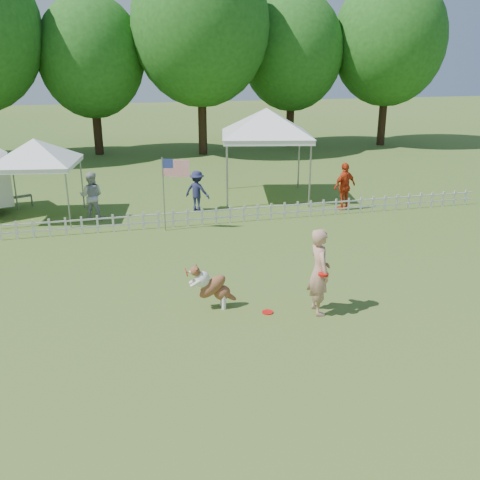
{
  "coord_description": "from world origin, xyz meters",
  "views": [
    {
      "loc": [
        -2.98,
        -10.42,
        5.51
      ],
      "look_at": [
        0.29,
        2.0,
        1.1
      ],
      "focal_mm": 40.0,
      "sensor_mm": 36.0,
      "label": 1
    }
  ],
  "objects": [
    {
      "name": "ground",
      "position": [
        0.0,
        0.0,
        0.0
      ],
      "size": [
        120.0,
        120.0,
        0.0
      ],
      "primitive_type": "plane",
      "color": "#2E5A1C",
      "rests_on": "ground"
    },
    {
      "name": "picket_fence",
      "position": [
        0.0,
        7.0,
        0.3
      ],
      "size": [
        22.0,
        0.08,
        0.6
      ],
      "primitive_type": null,
      "color": "silver",
      "rests_on": "ground"
    },
    {
      "name": "handler",
      "position": [
        1.52,
        -0.24,
        0.99
      ],
      "size": [
        0.51,
        0.74,
        1.99
      ],
      "primitive_type": "imported",
      "rotation": [
        0.0,
        0.0,
        1.53
      ],
      "color": "tan",
      "rests_on": "ground"
    },
    {
      "name": "dog",
      "position": [
        -0.73,
        0.56,
        0.54
      ],
      "size": [
        1.06,
        0.38,
        1.09
      ],
      "primitive_type": null,
      "rotation": [
        0.0,
        0.0,
        -0.03
      ],
      "color": "brown",
      "rests_on": "ground"
    },
    {
      "name": "frisbee_on_turf",
      "position": [
        0.41,
        0.01,
        0.01
      ],
      "size": [
        0.31,
        0.31,
        0.02
      ],
      "primitive_type": "cylinder",
      "rotation": [
        0.0,
        0.0,
        -0.26
      ],
      "color": "red",
      "rests_on": "ground"
    },
    {
      "name": "canopy_tent_left",
      "position": [
        -5.16,
        9.27,
        1.4
      ],
      "size": [
        3.12,
        3.12,
        2.79
      ],
      "primitive_type": null,
      "rotation": [
        0.0,
        0.0,
        -0.17
      ],
      "color": "white",
      "rests_on": "ground"
    },
    {
      "name": "canopy_tent_right",
      "position": [
        3.5,
        10.12,
        1.77
      ],
      "size": [
        4.1,
        4.1,
        3.54
      ],
      "primitive_type": null,
      "rotation": [
        0.0,
        0.0,
        -0.23
      ],
      "color": "white",
      "rests_on": "ground"
    },
    {
      "name": "flag_pole",
      "position": [
        -1.07,
        6.7,
        1.23
      ],
      "size": [
        0.92,
        0.43,
        2.46
      ],
      "primitive_type": null,
      "rotation": [
        0.0,
        0.0,
        -0.37
      ],
      "color": "gray",
      "rests_on": "ground"
    },
    {
      "name": "spectator_a",
      "position": [
        -3.39,
        8.68,
        0.85
      ],
      "size": [
        0.95,
        0.81,
        1.7
      ],
      "primitive_type": "imported",
      "rotation": [
        0.0,
        0.0,
        2.92
      ],
      "color": "#ABABB0",
      "rests_on": "ground"
    },
    {
      "name": "spectator_b",
      "position": [
        0.43,
        8.86,
        0.76
      ],
      "size": [
        1.12,
        1.05,
        1.52
      ],
      "primitive_type": "imported",
      "rotation": [
        0.0,
        0.0,
        2.48
      ],
      "color": "#222448",
      "rests_on": "ground"
    },
    {
      "name": "spectator_c",
      "position": [
        5.84,
        7.6,
        0.89
      ],
      "size": [
        1.14,
        0.78,
        1.79
      ],
      "primitive_type": "imported",
      "rotation": [
        0.0,
        0.0,
        3.51
      ],
      "color": "red",
      "rests_on": "ground"
    },
    {
      "name": "tree_center_left",
      "position": [
        -3.0,
        22.5,
        4.9
      ],
      "size": [
        6.0,
        6.0,
        9.8
      ],
      "primitive_type": null,
      "color": "#1E4F16",
      "rests_on": "ground"
    },
    {
      "name": "tree_center_right",
      "position": [
        3.0,
        21.0,
        6.3
      ],
      "size": [
        7.6,
        7.6,
        12.6
      ],
      "primitive_type": null,
      "color": "#1E4F16",
      "rests_on": "ground"
    },
    {
      "name": "tree_right",
      "position": [
        9.0,
        22.5,
        5.2
      ],
      "size": [
        6.2,
        6.2,
        10.4
      ],
      "primitive_type": null,
      "color": "#1E4F16",
      "rests_on": "ground"
    },
    {
      "name": "tree_far_right",
      "position": [
        15.0,
        21.5,
        5.7
      ],
      "size": [
        7.0,
        7.0,
        11.4
      ],
      "primitive_type": null,
      "color": "#1E4F16",
      "rests_on": "ground"
    }
  ]
}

